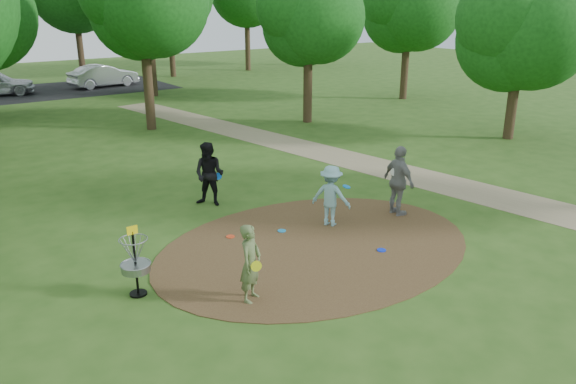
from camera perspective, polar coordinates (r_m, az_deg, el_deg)
ground at (r=14.03m, az=2.88°, el=-5.55°), size 100.00×100.00×0.00m
dirt_clearing at (r=14.03m, az=2.88°, el=-5.51°), size 8.40×8.40×0.02m
footpath at (r=19.68m, az=14.12°, el=1.21°), size 7.55×39.89×0.01m
parking_lot at (r=41.57m, az=-21.83°, el=9.63°), size 14.00×8.00×0.01m
player_observer_with_disc at (r=11.33m, az=-3.82°, el=-7.23°), size 0.72×0.66×1.65m
player_throwing_with_disc at (r=15.05m, az=4.39°, el=-0.40°), size 1.27×1.25×1.68m
player_walking_with_disc at (r=16.64m, az=-7.99°, el=1.79°), size 1.14×1.17×1.91m
player_waiting_with_disc at (r=16.00m, az=11.20°, el=1.10°), size 0.63×1.23×2.01m
disc_ground_cyan at (r=14.86m, az=-0.64°, el=-3.95°), size 0.22×0.22×0.02m
disc_ground_blue at (r=13.94m, az=9.48°, el=-5.84°), size 0.22×0.22×0.02m
disc_ground_red at (r=14.59m, az=-5.88°, el=-4.52°), size 0.22×0.22×0.02m
car_right at (r=41.88m, az=-18.23°, el=11.15°), size 4.87×2.30×1.54m
disc_golf_basket at (r=11.90m, az=-15.31°, el=-6.32°), size 0.63×0.63×1.54m
tree_ring at (r=22.38m, az=-11.03°, el=17.38°), size 36.77×46.15×9.89m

